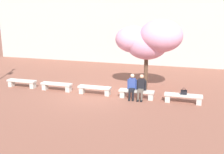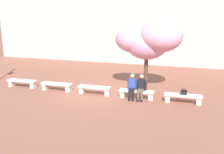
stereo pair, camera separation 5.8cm
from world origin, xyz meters
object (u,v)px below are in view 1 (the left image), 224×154
at_px(stone_bench_west_end, 22,82).
at_px(person_seated_right, 141,86).
at_px(person_seated_left, 132,85).
at_px(handbag, 184,92).
at_px(stone_bench_near_east, 137,93).
at_px(stone_bench_near_west, 56,85).
at_px(stone_bench_east_end, 183,97).
at_px(cherry_tree_main, 149,40).
at_px(stone_bench_center, 95,89).

height_order(stone_bench_west_end, person_seated_right, person_seated_right).
xyz_separation_m(person_seated_left, handbag, (2.59, 0.02, -0.12)).
relative_size(stone_bench_west_end, stone_bench_near_east, 1.00).
relative_size(stone_bench_near_west, person_seated_right, 1.43).
height_order(stone_bench_near_east, stone_bench_east_end, same).
xyz_separation_m(stone_bench_west_end, person_seated_right, (7.27, -0.05, 0.39)).
bearing_deg(stone_bench_near_east, handbag, -0.69).
bearing_deg(person_seated_left, stone_bench_east_end, 1.18).
height_order(person_seated_right, handbag, person_seated_right).
bearing_deg(stone_bench_east_end, stone_bench_west_end, 180.00).
distance_m(person_seated_right, cherry_tree_main, 2.90).
height_order(person_seated_left, handbag, person_seated_left).
xyz_separation_m(stone_bench_near_west, person_seated_right, (4.93, -0.05, 0.39)).
relative_size(stone_bench_east_end, person_seated_left, 1.43).
relative_size(stone_bench_west_end, cherry_tree_main, 0.46).
relative_size(stone_bench_near_west, person_seated_left, 1.43).
distance_m(stone_bench_east_end, person_seated_right, 2.14).
distance_m(person_seated_left, handbag, 2.59).
bearing_deg(stone_bench_west_end, stone_bench_near_west, 0.00).
bearing_deg(person_seated_right, stone_bench_west_end, 179.58).
bearing_deg(stone_bench_west_end, handbag, -0.17).
height_order(stone_bench_west_end, handbag, handbag).
bearing_deg(stone_bench_near_east, stone_bench_near_west, 180.00).
height_order(stone_bench_center, person_seated_left, person_seated_left).
xyz_separation_m(person_seated_left, cherry_tree_main, (0.46, 1.89, 2.19)).
distance_m(stone_bench_near_east, person_seated_left, 0.46).
bearing_deg(handbag, stone_bench_west_end, 179.83).
relative_size(stone_bench_center, handbag, 5.43).
relative_size(stone_bench_center, cherry_tree_main, 0.46).
relative_size(handbag, cherry_tree_main, 0.08).
bearing_deg(handbag, stone_bench_east_end, 117.22).
height_order(stone_bench_east_end, cherry_tree_main, cherry_tree_main).
xyz_separation_m(stone_bench_east_end, person_seated_left, (-2.58, -0.05, 0.39)).
distance_m(person_seated_right, handbag, 2.12).
distance_m(stone_bench_east_end, person_seated_left, 2.61).
bearing_deg(cherry_tree_main, stone_bench_center, -144.42).
distance_m(stone_bench_center, person_seated_left, 2.15).
relative_size(stone_bench_center, stone_bench_near_east, 1.00).
height_order(stone_bench_west_end, cherry_tree_main, cherry_tree_main).
distance_m(stone_bench_near_west, stone_bench_near_east, 4.68).
xyz_separation_m(stone_bench_center, stone_bench_east_end, (4.68, 0.00, 0.00)).
bearing_deg(cherry_tree_main, stone_bench_near_east, -97.06).
bearing_deg(person_seated_right, cherry_tree_main, 90.49).
height_order(stone_bench_west_end, person_seated_left, person_seated_left).
bearing_deg(person_seated_right, stone_bench_near_west, 179.38).
bearing_deg(stone_bench_center, stone_bench_west_end, 180.00).
bearing_deg(stone_bench_near_west, person_seated_right, -0.62).
relative_size(stone_bench_center, person_seated_left, 1.43).
bearing_deg(person_seated_left, stone_bench_west_end, 179.55).
bearing_deg(stone_bench_east_end, cherry_tree_main, 139.00).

